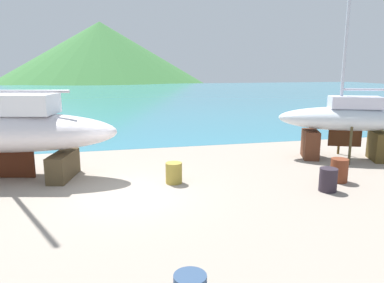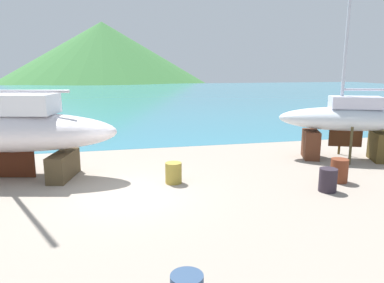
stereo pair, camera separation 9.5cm
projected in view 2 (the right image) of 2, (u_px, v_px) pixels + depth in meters
ground_plane at (134, 222)px, 10.59m from camera, size 38.90×38.90×0.00m
sea_water at (112, 95)px, 58.67m from camera, size 149.98×81.30×0.01m
headland_hill at (104, 81)px, 123.19m from camera, size 133.58×133.58×38.82m
sailboat_small_center at (347, 121)px, 17.47m from camera, size 6.72×4.23×11.10m
sailboat_mid_port at (6, 131)px, 14.46m from camera, size 9.42×4.72×13.84m
barrel_by_slipway at (339, 170)px, 14.22m from camera, size 0.91×0.91×0.93m
barrel_tipped_left at (173, 173)px, 14.08m from camera, size 0.85×0.85×0.82m
barrel_blue_faded at (328, 180)px, 13.13m from camera, size 0.80×0.80×0.86m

